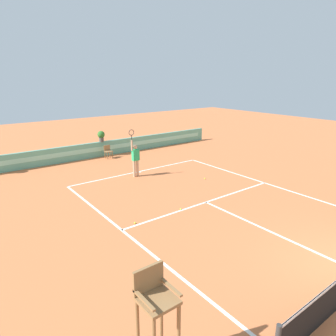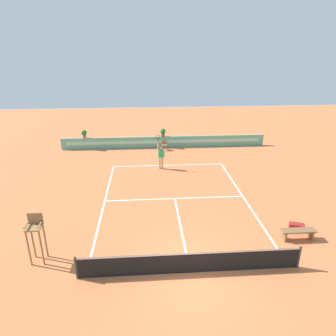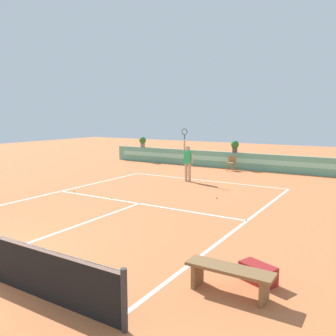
# 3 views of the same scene
# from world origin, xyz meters

# --- Properties ---
(ground_plane) EXTENTS (60.00, 60.00, 0.00)m
(ground_plane) POSITION_xyz_m (0.00, 6.00, 0.00)
(ground_plane) COLOR #C66B3D
(court_lines) EXTENTS (8.32, 11.94, 0.01)m
(court_lines) POSITION_xyz_m (0.00, 6.72, 0.00)
(court_lines) COLOR white
(court_lines) RESTS_ON ground
(net) EXTENTS (8.92, 0.10, 1.00)m
(net) POSITION_xyz_m (0.00, 0.00, 0.51)
(net) COLOR #333333
(net) RESTS_ON ground
(back_wall_barrier) EXTENTS (18.00, 0.21, 1.00)m
(back_wall_barrier) POSITION_xyz_m (0.00, 16.39, 0.50)
(back_wall_barrier) COLOR #60A88E
(back_wall_barrier) RESTS_ON ground
(umpire_chair) EXTENTS (0.60, 0.60, 2.14)m
(umpire_chair) POSITION_xyz_m (-6.20, 1.26, 1.34)
(umpire_chair) COLOR olive
(umpire_chair) RESTS_ON ground
(ball_kid_chair) EXTENTS (0.44, 0.44, 0.85)m
(ball_kid_chair) POSITION_xyz_m (-0.04, 15.66, 0.48)
(ball_kid_chair) COLOR olive
(ball_kid_chair) RESTS_ON ground
(bench_courtside) EXTENTS (1.60, 0.44, 0.51)m
(bench_courtside) POSITION_xyz_m (5.31, 1.88, 0.38)
(bench_courtside) COLOR brown
(bench_courtside) RESTS_ON ground
(gear_bag) EXTENTS (0.78, 0.59, 0.36)m
(gear_bag) POSITION_xyz_m (5.62, 2.61, 0.18)
(gear_bag) COLOR maroon
(gear_bag) RESTS_ON ground
(tennis_player) EXTENTS (0.62, 0.22, 2.58)m
(tennis_player) POSITION_xyz_m (-0.58, 11.25, 1.05)
(tennis_player) COLOR tan
(tennis_player) RESTS_ON ground
(tennis_ball_near_baseline) EXTENTS (0.07, 0.07, 0.07)m
(tennis_ball_near_baseline) POSITION_xyz_m (-3.48, 6.54, 0.03)
(tennis_ball_near_baseline) COLOR #CCE033
(tennis_ball_near_baseline) RESTS_ON ground
(tennis_ball_mid_court) EXTENTS (0.07, 0.07, 0.07)m
(tennis_ball_mid_court) POSITION_xyz_m (-1.37, 6.46, 0.03)
(tennis_ball_mid_court) COLOR #CCE033
(tennis_ball_mid_court) RESTS_ON ground
(tennis_ball_by_sideline) EXTENTS (0.07, 0.07, 0.07)m
(tennis_ball_by_sideline) POSITION_xyz_m (2.09, 8.66, 0.03)
(tennis_ball_by_sideline) COLOR #CCE033
(tennis_ball_by_sideline) RESTS_ON ground
(potted_plant_far_left) EXTENTS (0.48, 0.48, 0.72)m
(potted_plant_far_left) POSITION_xyz_m (-6.95, 16.39, 1.41)
(potted_plant_far_left) COLOR gray
(potted_plant_far_left) RESTS_ON back_wall_barrier
(potted_plant_centre) EXTENTS (0.48, 0.48, 0.72)m
(potted_plant_centre) POSITION_xyz_m (-0.12, 16.39, 1.41)
(potted_plant_centre) COLOR #514C47
(potted_plant_centre) RESTS_ON back_wall_barrier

